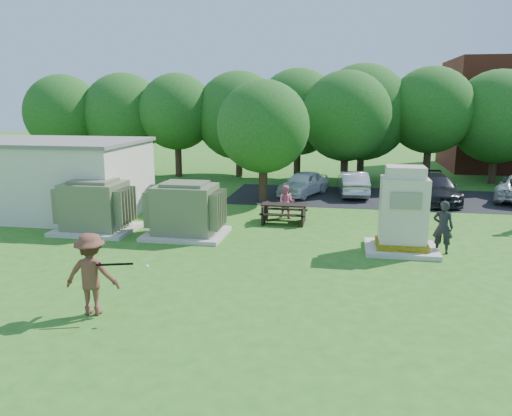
% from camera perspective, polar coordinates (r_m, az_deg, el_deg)
% --- Properties ---
extents(ground, '(120.00, 120.00, 0.00)m').
position_cam_1_polar(ground, '(14.43, -2.88, -8.41)').
color(ground, '#2D6619').
rests_on(ground, ground).
extents(service_building, '(10.00, 5.00, 3.20)m').
position_cam_1_polar(service_building, '(24.84, -24.49, 3.10)').
color(service_building, beige).
rests_on(service_building, ground).
extents(service_building_roof, '(10.20, 5.20, 0.15)m').
position_cam_1_polar(service_building_roof, '(24.66, -24.84, 6.94)').
color(service_building_roof, slate).
rests_on(service_building_roof, service_building).
extents(parking_strip, '(20.00, 6.00, 0.01)m').
position_cam_1_polar(parking_strip, '(27.39, 18.28, 0.97)').
color(parking_strip, '#232326').
rests_on(parking_strip, ground).
extents(transformer_left, '(3.00, 2.40, 2.07)m').
position_cam_1_polar(transformer_left, '(20.51, -17.90, 0.09)').
color(transformer_left, beige).
rests_on(transformer_left, ground).
extents(transformer_right, '(3.00, 2.40, 2.07)m').
position_cam_1_polar(transformer_right, '(19.05, -8.04, -0.33)').
color(transformer_right, beige).
rests_on(transformer_right, ground).
extents(generator_cabinet, '(2.41, 1.97, 2.93)m').
position_cam_1_polar(generator_cabinet, '(17.57, 16.45, -0.75)').
color(generator_cabinet, beige).
rests_on(generator_cabinet, ground).
extents(picnic_table, '(1.89, 1.42, 0.81)m').
position_cam_1_polar(picnic_table, '(21.01, 3.23, -0.34)').
color(picnic_table, black).
rests_on(picnic_table, ground).
extents(batter, '(1.37, 0.88, 2.02)m').
position_cam_1_polar(batter, '(12.68, -18.29, -7.17)').
color(batter, brown).
rests_on(batter, ground).
extents(person_by_generator, '(0.75, 0.58, 1.81)m').
position_cam_1_polar(person_by_generator, '(17.87, 20.58, -2.06)').
color(person_by_generator, black).
rests_on(person_by_generator, ground).
extents(person_at_picnic, '(0.76, 0.62, 1.47)m').
position_cam_1_polar(person_at_picnic, '(21.68, 3.50, 0.67)').
color(person_at_picnic, pink).
rests_on(person_at_picnic, ground).
extents(car_white, '(2.90, 4.11, 1.30)m').
position_cam_1_polar(car_white, '(27.19, 5.45, 2.84)').
color(car_white, white).
rests_on(car_white, ground).
extents(car_silver_a, '(1.77, 4.13, 1.32)m').
position_cam_1_polar(car_silver_a, '(27.50, 11.02, 2.80)').
color(car_silver_a, '#A9A8AD').
rests_on(car_silver_a, ground).
extents(car_dark, '(2.24, 4.84, 1.37)m').
position_cam_1_polar(car_dark, '(26.86, 19.72, 2.13)').
color(car_dark, black).
rests_on(car_dark, ground).
extents(batting_equipment, '(1.38, 0.31, 0.12)m').
position_cam_1_polar(batting_equipment, '(12.20, -15.68, -6.24)').
color(batting_equipment, black).
rests_on(batting_equipment, ground).
extents(tree_row, '(41.30, 13.30, 7.30)m').
position_cam_1_polar(tree_row, '(31.68, 7.98, 10.49)').
color(tree_row, '#47301E').
rests_on(tree_row, ground).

